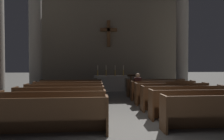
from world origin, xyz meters
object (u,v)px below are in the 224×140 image
object	(u,v)px
pew_left_row_3	(60,100)
pew_right_row_6	(156,88)
candlestick_inner_right	(115,72)
pew_right_row_4	(171,94)
pew_left_row_5	(68,91)
pew_right_row_1	(221,112)
pew_left_row_1	(43,116)
lone_worshipper	(137,86)
pew_right_row_5	(163,90)
pew_right_row_2	(199,104)
candlestick_inner_left	(106,72)
pew_left_row_2	(53,106)
pew_left_row_4	(65,95)
candlestick_outer_left	(98,72)
pew_left_row_6	(71,88)
candlestick_outer_right	(123,72)
column_left_second	(35,39)
lectern	(131,84)
column_right_second	(182,41)
pew_right_row_3	(183,98)

from	to	relation	value
pew_left_row_3	pew_right_row_6	size ratio (longest dim) A/B	1.00
candlestick_inner_right	pew_right_row_4	bearing A→B (deg)	-67.42
pew_left_row_5	pew_right_row_1	bearing A→B (deg)	-44.77
pew_left_row_1	lone_worshipper	world-z (taller)	lone_worshipper
pew_right_row_5	pew_right_row_6	size ratio (longest dim) A/B	1.00
pew_right_row_2	candlestick_inner_left	size ratio (longest dim) A/B	4.60
pew_right_row_2	pew_right_row_4	world-z (taller)	same
pew_left_row_2	pew_right_row_4	distance (m)	5.06
pew_right_row_4	pew_right_row_5	distance (m)	1.12
pew_right_row_5	pew_left_row_4	bearing A→B (deg)	-166.07
pew_left_row_5	pew_right_row_4	xyz separation A→B (m)	(4.53, -1.12, 0.00)
pew_left_row_3	pew_left_row_5	xyz separation A→B (m)	(0.00, 2.25, 0.00)
candlestick_outer_left	candlestick_inner_right	distance (m)	1.15
pew_left_row_4	pew_left_row_6	world-z (taller)	same
candlestick_outer_right	lone_worshipper	xyz separation A→B (m)	(0.17, -3.56, -0.54)
pew_right_row_4	column_left_second	bearing A→B (deg)	148.21
pew_left_row_1	pew_left_row_3	xyz separation A→B (m)	(0.00, 2.25, 0.00)
pew_left_row_3	candlestick_outer_right	world-z (taller)	candlestick_outer_right
column_left_second	pew_right_row_6	bearing A→B (deg)	-16.50
pew_left_row_5	pew_right_row_6	xyz separation A→B (m)	(4.53, 1.12, 0.00)
pew_left_row_6	pew_left_row_2	bearing A→B (deg)	-90.00
pew_left_row_1	pew_right_row_6	bearing A→B (deg)	51.11
pew_left_row_5	pew_right_row_4	distance (m)	4.67
candlestick_outer_left	lectern	bearing A→B (deg)	-30.89
pew_right_row_1	pew_right_row_2	size ratio (longest dim) A/B	1.00
candlestick_inner_right	candlestick_inner_left	bearing A→B (deg)	180.00
lone_worshipper	column_right_second	bearing A→B (deg)	40.68
candlestick_outer_left	lone_worshipper	xyz separation A→B (m)	(1.87, -3.56, -0.54)
pew_right_row_6	column_right_second	distance (m)	4.25
pew_left_row_6	candlestick_inner_left	world-z (taller)	candlestick_inner_left
pew_left_row_1	pew_left_row_2	world-z (taller)	same
pew_left_row_6	lectern	size ratio (longest dim) A/B	2.72
candlestick_outer_left	lone_worshipper	world-z (taller)	candlestick_outer_left
pew_left_row_5	pew_right_row_1	size ratio (longest dim) A/B	1.00
pew_left_row_3	pew_left_row_6	world-z (taller)	same
pew_left_row_5	column_left_second	size ratio (longest dim) A/B	0.46
candlestick_outer_left	candlestick_outer_right	distance (m)	1.70
pew_left_row_3	candlestick_outer_left	world-z (taller)	candlestick_outer_left
candlestick_outer_left	candlestick_inner_right	world-z (taller)	same
pew_right_row_1	candlestick_inner_left	world-z (taller)	candlestick_inner_left
pew_right_row_1	pew_right_row_3	distance (m)	2.25
pew_right_row_5	column_left_second	bearing A→B (deg)	155.39
pew_left_row_5	candlestick_inner_left	distance (m)	4.17
pew_left_row_2	pew_right_row_6	xyz separation A→B (m)	(4.53, 4.49, 0.00)
pew_left_row_2	column_left_second	distance (m)	7.53
pew_left_row_6	lone_worshipper	bearing A→B (deg)	-18.27
pew_right_row_5	column_right_second	bearing A→B (deg)	52.79
pew_right_row_5	pew_left_row_2	bearing A→B (deg)	-143.35
column_right_second	candlestick_outer_left	xyz separation A→B (m)	(-5.53, 0.42, -2.08)
pew_left_row_4	pew_right_row_1	bearing A→B (deg)	-36.65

